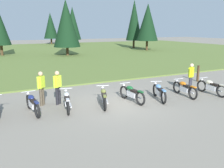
{
  "coord_description": "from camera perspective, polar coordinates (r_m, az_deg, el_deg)",
  "views": [
    {
      "loc": [
        -5.21,
        -9.98,
        3.67
      ],
      "look_at": [
        0.0,
        0.6,
        0.9
      ],
      "focal_mm": 38.23,
      "sensor_mm": 36.0,
      "label": 1
    }
  ],
  "objects": [
    {
      "name": "ground_plane",
      "position": [
        11.84,
        1.29,
        -4.84
      ],
      "size": [
        140.0,
        140.0,
        0.0
      ],
      "primitive_type": "plane",
      "color": "gray"
    },
    {
      "name": "grass_moorland",
      "position": [
        37.11,
        -18.16,
        6.98
      ],
      "size": [
        80.0,
        44.0,
        0.1
      ],
      "primitive_type": "cube",
      "color": "#5B7033",
      "rests_on": "ground"
    },
    {
      "name": "forest_treeline",
      "position": [
        41.15,
        -15.04,
        13.86
      ],
      "size": [
        38.13,
        28.01,
        8.62
      ],
      "color": "#47331E",
      "rests_on": "ground"
    },
    {
      "name": "motorcycle_navy",
      "position": [
        11.07,
        -18.48,
        -4.47
      ],
      "size": [
        0.62,
        2.1,
        0.88
      ],
      "color": "black",
      "rests_on": "ground"
    },
    {
      "name": "motorcycle_silver",
      "position": [
        11.12,
        -10.73,
        -3.92
      ],
      "size": [
        0.7,
        2.07,
        0.88
      ],
      "color": "black",
      "rests_on": "ground"
    },
    {
      "name": "motorcycle_olive",
      "position": [
        11.48,
        -2.0,
        -3.14
      ],
      "size": [
        0.9,
        2.01,
        0.88
      ],
      "color": "black",
      "rests_on": "ground"
    },
    {
      "name": "motorcycle_british_green",
      "position": [
        12.16,
        4.73,
        -2.24
      ],
      "size": [
        0.62,
        2.1,
        0.88
      ],
      "color": "black",
      "rests_on": "ground"
    },
    {
      "name": "motorcycle_sky_blue",
      "position": [
        12.66,
        11.22,
        -1.83
      ],
      "size": [
        0.89,
        2.01,
        0.88
      ],
      "color": "black",
      "rests_on": "ground"
    },
    {
      "name": "motorcycle_orange",
      "position": [
        13.69,
        16.94,
        -1.02
      ],
      "size": [
        0.62,
        2.1,
        0.88
      ],
      "color": "black",
      "rests_on": "ground"
    },
    {
      "name": "motorcycle_cream",
      "position": [
        14.56,
        22.65,
        -0.64
      ],
      "size": [
        0.62,
        2.1,
        0.88
      ],
      "color": "black",
      "rests_on": "ground"
    },
    {
      "name": "rider_near_row_end",
      "position": [
        14.75,
        18.36,
        1.91
      ],
      "size": [
        0.5,
        0.36,
        1.67
      ],
      "color": "#2D2D38",
      "rests_on": "ground"
    },
    {
      "name": "rider_with_back_turned",
      "position": [
        11.93,
        -16.56,
        -0.53
      ],
      "size": [
        0.4,
        0.44,
        1.67
      ],
      "color": "#4C4233",
      "rests_on": "ground"
    },
    {
      "name": "rider_checking_bike",
      "position": [
        11.89,
        -12.88,
        -0.35
      ],
      "size": [
        0.45,
        0.4,
        1.67
      ],
      "color": "black",
      "rests_on": "ground"
    },
    {
      "name": "trail_marker_post",
      "position": [
        17.78,
        19.88,
        2.38
      ],
      "size": [
        0.12,
        0.12,
        1.14
      ],
      "primitive_type": "cube",
      "color": "#47331E",
      "rests_on": "ground"
    }
  ]
}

